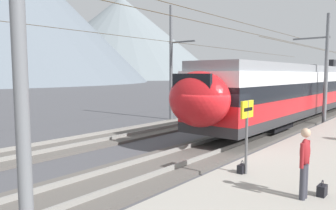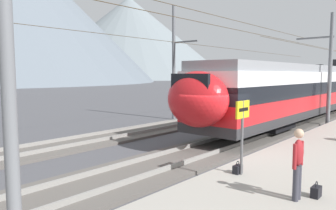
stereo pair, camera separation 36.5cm
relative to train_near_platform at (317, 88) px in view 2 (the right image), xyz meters
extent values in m
plane|color=#4C4C51|center=(-15.19, -1.04, -2.23)|extent=(400.00, 400.00, 0.00)
cube|color=#5B5651|center=(-15.19, 0.00, -2.17)|extent=(120.00, 3.00, 0.12)
cube|color=gray|center=(-15.19, -0.72, -2.03)|extent=(120.00, 0.07, 0.16)
cube|color=gray|center=(-15.19, 0.72, -2.03)|extent=(120.00, 0.07, 0.16)
cube|color=#5B5651|center=(-15.19, 5.36, -2.17)|extent=(120.00, 3.00, 0.12)
cube|color=gray|center=(-15.19, 4.65, -2.03)|extent=(120.00, 0.07, 0.16)
cube|color=gray|center=(-15.19, 6.08, -2.03)|extent=(120.00, 0.07, 0.16)
cube|color=#2D2D30|center=(0.59, 0.00, -1.31)|extent=(30.92, 2.97, 0.45)
cube|color=red|center=(0.59, 0.00, -0.66)|extent=(30.92, 2.97, 0.85)
cube|color=black|center=(0.59, 0.00, 0.14)|extent=(30.92, 3.01, 0.75)
cube|color=white|center=(0.59, 0.00, 0.84)|extent=(30.92, 2.97, 0.65)
cube|color=gray|center=(0.59, 0.00, 1.39)|extent=(30.62, 2.77, 0.45)
cube|color=black|center=(-8.99, 0.00, -1.74)|extent=(2.80, 2.37, 0.42)
ellipsoid|color=red|center=(-15.42, 0.00, 0.04)|extent=(1.80, 2.73, 2.25)
cube|color=black|center=(-15.92, 0.00, 0.47)|extent=(0.16, 1.78, 1.19)
cube|color=black|center=(5.23, 0.00, 1.97)|extent=(0.90, 0.70, 0.70)
cube|color=#2D2D30|center=(15.49, 5.36, -1.31)|extent=(25.69, 2.96, 0.45)
cube|color=maroon|center=(15.49, 5.36, -0.66)|extent=(25.69, 2.96, 0.85)
cube|color=black|center=(15.49, 5.36, 0.14)|extent=(25.69, 3.00, 0.75)
cube|color=silver|center=(15.49, 5.36, 0.84)|extent=(25.69, 2.96, 0.65)
cube|color=gray|center=(15.49, 5.36, 1.39)|extent=(25.39, 2.76, 0.45)
cube|color=black|center=(7.53, 5.36, -1.74)|extent=(2.80, 2.37, 0.42)
cube|color=black|center=(23.46, 5.36, -1.74)|extent=(2.80, 2.37, 0.42)
ellipsoid|color=maroon|center=(2.10, 5.36, 0.04)|extent=(1.80, 2.72, 2.25)
cube|color=black|center=(1.60, 5.36, 0.47)|extent=(0.16, 1.78, 1.19)
cube|color=black|center=(19.35, 5.36, 1.97)|extent=(0.90, 0.70, 0.70)
cylinder|color=slate|center=(-23.45, -1.96, 1.63)|extent=(0.24, 0.24, 7.72)
cylinder|color=slate|center=(-4.23, -1.96, 1.28)|extent=(0.24, 0.24, 7.02)
cube|color=slate|center=(-4.23, -0.98, 3.33)|extent=(0.10, 2.26, 0.10)
cylinder|color=#473823|center=(-4.23, 0.00, 3.08)|extent=(40.31, 0.02, 0.02)
cylinder|color=slate|center=(-8.27, 7.30, 1.81)|extent=(0.24, 0.24, 8.09)
cube|color=slate|center=(-8.27, 6.33, 3.26)|extent=(0.10, 2.24, 0.10)
cylinder|color=#473823|center=(-8.27, 5.36, 3.01)|extent=(40.31, 0.02, 0.02)
cylinder|color=#59595B|center=(-17.42, -3.07, -0.81)|extent=(0.08, 0.08, 2.17)
cube|color=yellow|center=(-17.42, -3.07, 0.03)|extent=(0.70, 0.06, 0.50)
cube|color=black|center=(-17.42, -3.10, 0.03)|extent=(0.52, 0.01, 0.10)
cylinder|color=#383842|center=(-18.35, -4.97, -1.49)|extent=(0.14, 0.14, 0.82)
cylinder|color=#383842|center=(-18.19, -4.97, -1.49)|extent=(0.14, 0.14, 0.82)
ellipsoid|color=maroon|center=(-18.27, -4.97, -0.77)|extent=(0.36, 0.22, 0.62)
sphere|color=tan|center=(-18.27, -4.97, -0.32)|extent=(0.22, 0.22, 0.22)
cylinder|color=maroon|center=(-18.49, -4.97, -0.82)|extent=(0.09, 0.09, 0.58)
cylinder|color=maroon|center=(-18.05, -4.97, -0.82)|extent=(0.09, 0.09, 0.58)
cube|color=black|center=(-17.80, -5.26, -1.76)|extent=(0.32, 0.18, 0.26)
torus|color=black|center=(-17.80, -5.26, -1.58)|extent=(0.16, 0.02, 0.16)
cube|color=black|center=(-17.41, -2.94, -1.77)|extent=(0.32, 0.18, 0.25)
torus|color=black|center=(-17.41, -2.94, -1.60)|extent=(0.16, 0.02, 0.16)
cone|color=slate|center=(121.13, 156.84, 25.28)|extent=(134.86, 134.86, 55.03)
camera|label=1|loc=(-25.89, -7.17, 1.04)|focal=33.89mm
camera|label=2|loc=(-25.65, -7.45, 1.04)|focal=33.89mm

